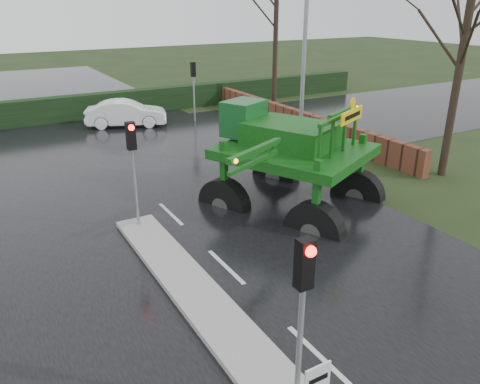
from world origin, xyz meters
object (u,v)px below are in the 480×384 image
street_light_right (300,22)px  crop_sprayer (312,159)px  traffic_signal_mid (132,152)px  white_sedan (127,126)px  traffic_signal_near (303,292)px  traffic_signal_far (193,78)px

street_light_right → crop_sprayer: size_ratio=1.22×
street_light_right → crop_sprayer: (-4.79, -7.27, -3.61)m
crop_sprayer → traffic_signal_mid: bearing=124.7°
white_sedan → traffic_signal_near: bearing=-168.4°
traffic_signal_near → traffic_signal_far: size_ratio=1.00×
traffic_signal_mid → white_sedan: 14.08m
traffic_signal_far → street_light_right: bearing=101.9°
traffic_signal_mid → traffic_signal_far: bearing=58.1°
traffic_signal_mid → traffic_signal_far: size_ratio=1.00×
traffic_signal_mid → traffic_signal_far: (7.80, 12.52, 0.00)m
crop_sprayer → traffic_signal_near: bearing=-154.2°
traffic_signal_mid → street_light_right: street_light_right is taller
traffic_signal_near → street_light_right: 16.46m
traffic_signal_near → street_light_right: bearing=53.9°
traffic_signal_near → traffic_signal_far: (7.80, 21.02, 0.00)m
street_light_right → white_sedan: size_ratio=2.18×
street_light_right → crop_sprayer: street_light_right is taller
traffic_signal_far → street_light_right: 8.86m
street_light_right → crop_sprayer: 9.43m
traffic_signal_near → crop_sprayer: (4.70, 5.74, -0.21)m
traffic_signal_near → white_sedan: size_ratio=0.77×
traffic_signal_near → crop_sprayer: size_ratio=0.43×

